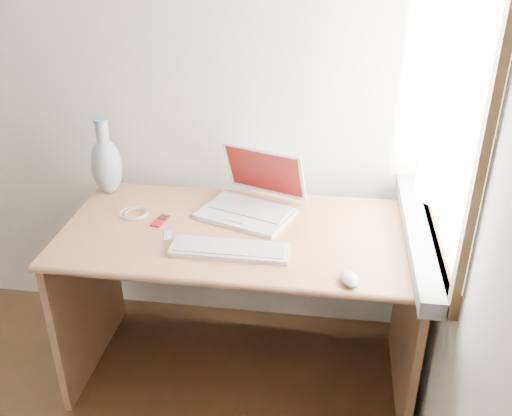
# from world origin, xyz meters

# --- Properties ---
(back_wall) EXTENTS (3.50, 0.04, 2.60)m
(back_wall) POSITION_xyz_m (0.00, 1.75, 1.30)
(back_wall) COLOR white
(back_wall) RESTS_ON floor
(window) EXTENTS (0.11, 0.99, 1.10)m
(window) POSITION_xyz_m (1.72, 1.30, 1.28)
(window) COLOR white
(window) RESTS_ON right_wall
(desk) EXTENTS (1.39, 0.70, 0.74)m
(desk) POSITION_xyz_m (1.02, 1.39, 0.52)
(desk) COLOR #AF7C55
(desk) RESTS_ON floor
(laptop) EXTENTS (0.42, 0.41, 0.24)m
(laptop) POSITION_xyz_m (1.02, 1.48, 0.79)
(laptop) COLOR white
(laptop) RESTS_ON desk
(external_keyboard) EXTENTS (0.44, 0.13, 0.02)m
(external_keyboard) POSITION_xyz_m (1.00, 1.15, 0.75)
(external_keyboard) COLOR white
(external_keyboard) RESTS_ON desk
(mouse) EXTENTS (0.09, 0.11, 0.03)m
(mouse) POSITION_xyz_m (1.44, 1.01, 0.75)
(mouse) COLOR white
(mouse) RESTS_ON desk
(ipod) EXTENTS (0.06, 0.10, 0.01)m
(ipod) POSITION_xyz_m (0.69, 1.33, 0.74)
(ipod) COLOR red
(ipod) RESTS_ON desk
(cable_coil) EXTENTS (0.15, 0.15, 0.01)m
(cable_coil) POSITION_xyz_m (0.56, 1.38, 0.74)
(cable_coil) COLOR white
(cable_coil) RESTS_ON desk
(remote) EXTENTS (0.04, 0.08, 0.01)m
(remote) POSITION_xyz_m (0.75, 1.23, 0.74)
(remote) COLOR white
(remote) RESTS_ON desk
(vase) EXTENTS (0.13, 0.13, 0.34)m
(vase) POSITION_xyz_m (0.39, 1.56, 0.87)
(vase) COLOR #B0BDCB
(vase) RESTS_ON desk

